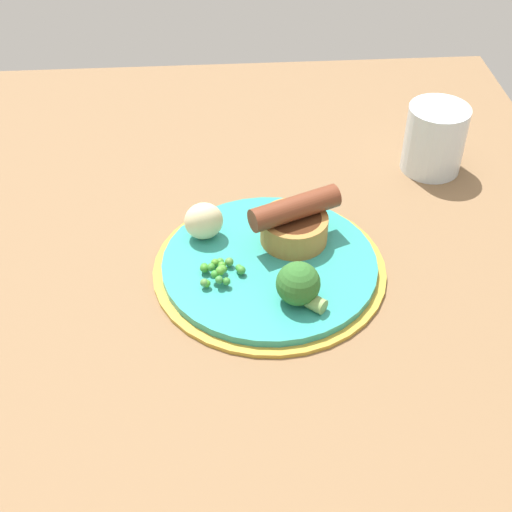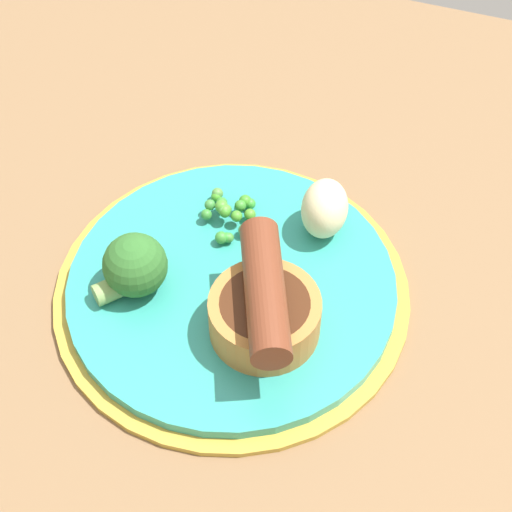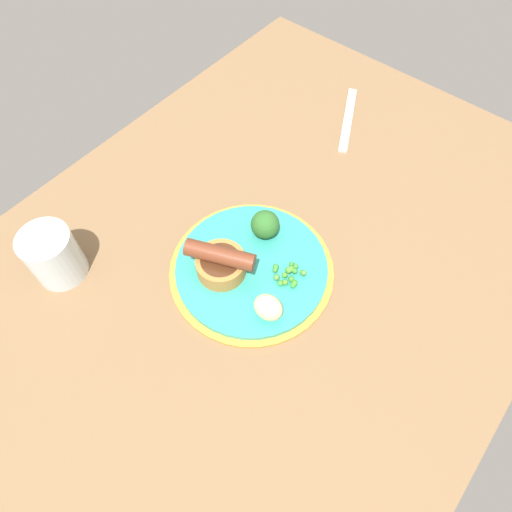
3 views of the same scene
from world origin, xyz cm
name	(u,v)px [view 2 (image 2 of 3)]	position (x,y,z in cm)	size (l,w,h in cm)	color
dining_table	(185,293)	(0.00, 0.00, 1.50)	(110.00, 80.00, 3.00)	brown
dinner_plate	(232,289)	(3.79, 0.04, 3.57)	(25.87, 25.87, 1.40)	#B79333
sausage_pudding	(265,309)	(7.32, -3.04, 6.86)	(7.63, 10.67, 5.85)	#AD7538
pea_pile	(230,213)	(1.67, 5.52, 5.31)	(4.85, 4.91, 1.92)	#44972C
broccoli_floret_near	(134,266)	(-2.52, -2.45, 6.63)	(5.04, 5.26, 4.60)	#2D6628
potato_chunk_2	(325,209)	(8.55, 7.09, 6.66)	(4.40, 3.45, 4.53)	beige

